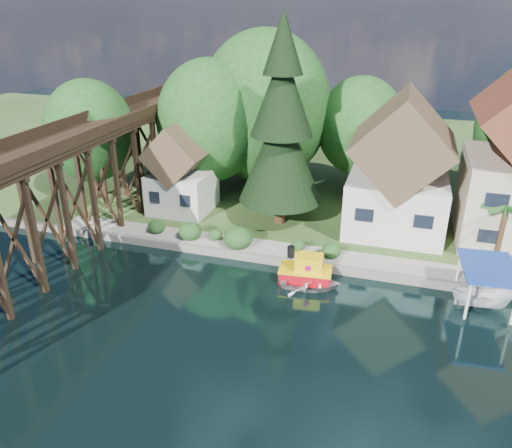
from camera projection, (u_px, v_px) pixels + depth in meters
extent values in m
plane|color=black|center=(253.00, 330.00, 29.02)|extent=(140.00, 140.00, 0.00)
cube|color=#2A481C|center=(339.00, 161.00, 58.56)|extent=(140.00, 52.00, 0.50)
cube|color=slate|center=(342.00, 270.00, 34.80)|extent=(60.00, 0.40, 0.62)
cube|color=gray|center=(373.00, 263.00, 35.31)|extent=(50.00, 2.60, 0.06)
cube|color=black|center=(13.00, 233.00, 31.64)|extent=(4.00, 0.36, 8.00)
cube|color=black|center=(46.00, 215.00, 34.43)|extent=(4.00, 0.36, 8.00)
cube|color=black|center=(74.00, 198.00, 37.22)|extent=(4.00, 0.36, 8.00)
cube|color=black|center=(99.00, 185.00, 40.01)|extent=(4.00, 0.36, 8.00)
cube|color=black|center=(120.00, 172.00, 42.80)|extent=(4.00, 0.36, 8.00)
cube|color=black|center=(138.00, 162.00, 45.59)|extent=(4.00, 0.36, 8.00)
cube|color=black|center=(155.00, 153.00, 48.38)|extent=(4.00, 0.36, 8.00)
cube|color=black|center=(169.00, 144.00, 51.17)|extent=(4.00, 0.36, 8.00)
cube|color=black|center=(182.00, 137.00, 53.96)|extent=(4.00, 0.36, 8.00)
cube|color=black|center=(41.00, 145.00, 35.67)|extent=(0.35, 44.00, 0.35)
cube|color=black|center=(84.00, 149.00, 34.74)|extent=(0.35, 44.00, 0.35)
cube|color=black|center=(62.00, 143.00, 35.08)|extent=(4.00, 44.00, 0.30)
cube|color=black|center=(36.00, 133.00, 35.39)|extent=(0.12, 44.00, 0.80)
cube|color=black|center=(85.00, 137.00, 34.32)|extent=(0.12, 44.00, 0.80)
cube|color=silver|center=(396.00, 202.00, 39.98)|extent=(7.50, 8.00, 4.50)
cube|color=#4D3A29|center=(403.00, 141.00, 37.94)|extent=(7.64, 8.64, 7.64)
cube|color=black|center=(364.00, 215.00, 36.92)|extent=(1.35, 0.08, 1.00)
cube|color=black|center=(423.00, 222.00, 35.80)|extent=(1.35, 0.08, 1.00)
cube|color=black|center=(494.00, 214.00, 34.36)|extent=(1.53, 0.08, 1.00)
cube|color=silver|center=(183.00, 191.00, 43.67)|extent=(5.00, 5.00, 3.50)
cube|color=#4D3A29|center=(180.00, 152.00, 42.21)|extent=(5.09, 5.40, 5.09)
cube|color=black|center=(154.00, 197.00, 41.75)|extent=(0.90, 0.08, 1.00)
cube|color=black|center=(185.00, 201.00, 41.01)|extent=(0.90, 0.08, 1.00)
cylinder|color=#382314|center=(212.00, 171.00, 47.12)|extent=(0.50, 0.50, 4.50)
ellipsoid|color=#194518|center=(210.00, 121.00, 45.17)|extent=(4.40, 4.40, 5.06)
cylinder|color=#382314|center=(264.00, 161.00, 49.45)|extent=(0.50, 0.50, 4.95)
ellipsoid|color=#194518|center=(265.00, 108.00, 47.30)|extent=(5.00, 5.00, 5.75)
cylinder|color=#382314|center=(357.00, 170.00, 48.11)|extent=(0.50, 0.50, 4.05)
ellipsoid|color=#194518|center=(360.00, 126.00, 46.35)|extent=(4.00, 4.00, 4.60)
cylinder|color=#382314|center=(96.00, 176.00, 46.39)|extent=(0.50, 0.50, 4.05)
ellipsoid|color=#194518|center=(90.00, 131.00, 44.63)|extent=(4.00, 4.00, 4.60)
ellipsoid|color=#1C4017|center=(190.00, 230.00, 38.65)|extent=(1.98, 1.98, 1.53)
ellipsoid|color=#1C4017|center=(216.00, 233.00, 38.45)|extent=(1.54, 1.54, 1.19)
ellipsoid|color=#1C4017|center=(238.00, 236.00, 37.38)|extent=(2.20, 2.20, 1.70)
ellipsoid|color=#1C4017|center=(156.00, 225.00, 39.66)|extent=(1.76, 1.76, 1.36)
ellipsoid|color=#1C4017|center=(298.00, 244.00, 36.81)|extent=(1.54, 1.54, 1.19)
ellipsoid|color=#1C4017|center=(331.00, 249.00, 35.84)|extent=(1.76, 1.76, 1.36)
cylinder|color=#382314|center=(280.00, 205.00, 41.28)|extent=(0.92, 0.92, 3.06)
cone|color=black|center=(281.00, 151.00, 39.40)|extent=(6.73, 6.73, 8.15)
cone|color=black|center=(282.00, 92.00, 37.51)|extent=(4.89, 4.89, 6.62)
cone|color=black|center=(283.00, 42.00, 36.05)|extent=(3.06, 3.06, 4.59)
cylinder|color=#382314|center=(500.00, 236.00, 34.86)|extent=(0.39, 0.39, 3.91)
ellipsoid|color=#194D1A|center=(507.00, 208.00, 33.99)|extent=(4.11, 4.11, 0.89)
cube|color=#B00B17|center=(305.00, 276.00, 33.94)|extent=(3.56, 2.12, 0.91)
cube|color=yellow|center=(305.00, 269.00, 33.74)|extent=(3.69, 2.24, 0.11)
cube|color=yellow|center=(309.00, 263.00, 33.50)|extent=(1.94, 1.52, 1.14)
cylinder|color=black|center=(291.00, 252.00, 33.43)|extent=(0.50, 0.50, 0.80)
cylinder|color=#AD0D58|center=(308.00, 268.00, 32.87)|extent=(0.42, 0.13, 0.41)
cylinder|color=#AD0D58|center=(310.00, 259.00, 34.13)|extent=(0.42, 0.13, 0.41)
cylinder|color=#AD0D58|center=(323.00, 265.00, 33.33)|extent=(0.13, 0.42, 0.41)
imported|color=silver|center=(310.00, 282.00, 33.16)|extent=(4.43, 3.48, 0.83)
imported|color=silver|center=(482.00, 297.00, 30.88)|extent=(3.73, 1.62, 1.41)
cube|color=#173995|center=(489.00, 268.00, 30.01)|extent=(3.41, 4.72, 0.17)
cylinder|color=white|center=(500.00, 272.00, 32.03)|extent=(0.17, 0.17, 2.54)
cylinder|color=white|center=(468.00, 300.00, 29.04)|extent=(0.17, 0.17, 2.54)
cylinder|color=white|center=(459.00, 268.00, 32.55)|extent=(0.17, 0.17, 2.54)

